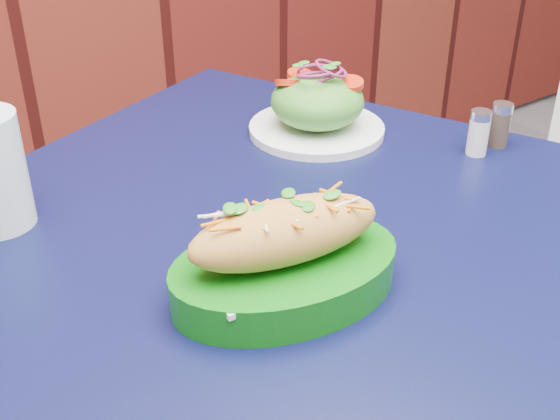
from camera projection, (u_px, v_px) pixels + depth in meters
cafe_table at (282, 287)px, 0.85m from camera, size 1.05×1.05×0.75m
banh_mi_basket at (285, 256)px, 0.68m from camera, size 0.26×0.19×0.11m
salad_plate at (317, 107)px, 1.01m from camera, size 0.20×0.20×0.11m
salt_shaker at (479, 133)px, 0.95m from camera, size 0.03×0.03×0.06m
pepper_shaker at (500, 125)px, 0.98m from camera, size 0.03×0.03×0.06m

